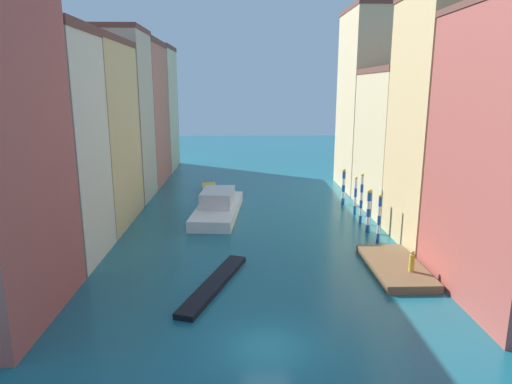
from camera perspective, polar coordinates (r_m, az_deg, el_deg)
The scene contains 19 objects.
ground_plane at distance 46.23m, azimuth -0.35°, elevation -2.70°, with size 154.00×154.00×0.00m, color #196070.
building_left_1 at distance 35.48m, azimuth -24.77°, elevation 5.23°, with size 6.71×7.42×16.87m.
building_left_2 at distance 44.11m, azimuth -20.18°, elevation 6.93°, with size 6.71×11.05×16.88m.
building_left_3 at distance 53.40m, azimuth -17.01°, elevation 9.17°, with size 6.71×7.86×18.90m.
building_left_4 at distance 62.64m, azimuth -14.76°, elevation 9.66°, with size 6.71×11.22×18.58m.
building_left_5 at distance 73.18m, azimuth -12.90°, elevation 10.25°, with size 6.71×9.68×18.75m.
building_right_1 at distance 38.91m, azimuth 22.82°, elevation 8.25°, with size 6.71×8.74×19.91m.
building_right_2 at distance 48.41m, azimuth 17.67°, elevation 6.17°, with size 6.71×11.41×14.50m.
building_right_3 at distance 58.56m, azimuth 14.36°, elevation 11.08°, with size 6.71×10.19×21.88m.
waterfront_dock at distance 33.53m, azimuth 17.16°, elevation -9.02°, with size 3.55×7.69×0.55m.
person_on_dock at distance 32.09m, azimuth 19.10°, elevation -8.35°, with size 0.36×0.36×1.47m.
mooring_pole_0 at distance 38.36m, azimuth 15.30°, elevation -3.21°, with size 0.28×0.28×4.13m.
mooring_pole_1 at distance 40.92m, azimuth 14.05°, elevation -2.24°, with size 0.39×0.39×3.94m.
mooring_pole_2 at distance 43.33m, azimuth 13.18°, elevation -0.77°, with size 0.31×0.31×4.81m.
mooring_pole_3 at distance 46.35m, azimuth 12.46°, elevation -0.41°, with size 0.30×0.30×3.92m.
mooring_pole_4 at distance 50.07m, azimuth 11.01°, elevation 0.71°, with size 0.38×0.38×4.00m.
vaporetto_white at distance 45.56m, azimuth -4.83°, elevation -1.78°, with size 5.01×12.55×2.58m.
gondola_black at distance 29.83m, azimuth -5.27°, elevation -11.48°, with size 4.14×9.27×0.37m.
motorboat_0 at distance 55.05m, azimuth -5.90°, elevation 0.25°, with size 2.17×5.54×0.85m.
Camera 1 is at (-1.16, -19.98, 12.53)m, focal length 31.65 mm.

